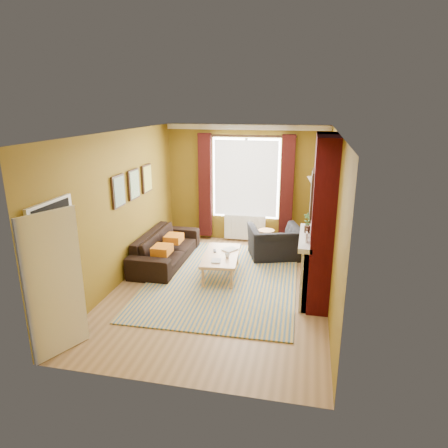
{
  "coord_description": "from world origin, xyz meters",
  "views": [
    {
      "loc": [
        1.47,
        -6.56,
        3.27
      ],
      "look_at": [
        0.0,
        0.25,
        1.15
      ],
      "focal_mm": 32.0,
      "sensor_mm": 36.0,
      "label": 1
    }
  ],
  "objects_px": {
    "sofa": "(166,247)",
    "wicker_stool": "(266,240)",
    "armchair": "(275,242)",
    "floor_lamp": "(312,193)",
    "coffee_table": "(221,257)"
  },
  "relations": [
    {
      "from": "sofa",
      "to": "coffee_table",
      "type": "height_order",
      "value": "sofa"
    },
    {
      "from": "armchair",
      "to": "coffee_table",
      "type": "distance_m",
      "value": 1.5
    },
    {
      "from": "floor_lamp",
      "to": "sofa",
      "type": "bearing_deg",
      "value": -155.67
    },
    {
      "from": "sofa",
      "to": "wicker_stool",
      "type": "height_order",
      "value": "sofa"
    },
    {
      "from": "armchair",
      "to": "floor_lamp",
      "type": "distance_m",
      "value": 1.38
    },
    {
      "from": "armchair",
      "to": "floor_lamp",
      "type": "height_order",
      "value": "floor_lamp"
    },
    {
      "from": "armchair",
      "to": "floor_lamp",
      "type": "relative_size",
      "value": 0.63
    },
    {
      "from": "armchair",
      "to": "wicker_stool",
      "type": "bearing_deg",
      "value": -82.54
    },
    {
      "from": "sofa",
      "to": "armchair",
      "type": "xyz_separation_m",
      "value": [
        2.24,
        0.73,
        0.03
      ]
    },
    {
      "from": "sofa",
      "to": "floor_lamp",
      "type": "relative_size",
      "value": 1.3
    },
    {
      "from": "coffee_table",
      "to": "wicker_stool",
      "type": "relative_size",
      "value": 2.98
    },
    {
      "from": "sofa",
      "to": "wicker_stool",
      "type": "bearing_deg",
      "value": -58.46
    },
    {
      "from": "armchair",
      "to": "floor_lamp",
      "type": "xyz_separation_m",
      "value": [
        0.73,
        0.61,
        1.0
      ]
    },
    {
      "from": "wicker_stool",
      "to": "sofa",
      "type": "bearing_deg",
      "value": -148.34
    },
    {
      "from": "wicker_stool",
      "to": "floor_lamp",
      "type": "relative_size",
      "value": 0.27
    }
  ]
}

